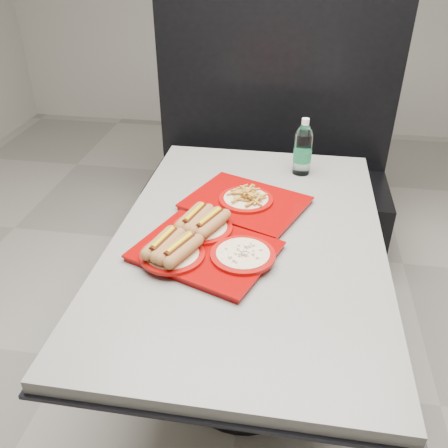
% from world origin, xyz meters
% --- Properties ---
extents(ground, '(6.00, 6.00, 0.00)m').
position_xyz_m(ground, '(0.00, 0.00, 0.00)').
color(ground, gray).
rests_on(ground, ground).
extents(diner_table, '(0.92, 1.42, 0.75)m').
position_xyz_m(diner_table, '(0.00, 0.00, 0.58)').
color(diner_table, black).
rests_on(diner_table, ground).
extents(booth_bench, '(1.30, 0.57, 1.35)m').
position_xyz_m(booth_bench, '(0.00, 1.09, 0.40)').
color(booth_bench, black).
rests_on(booth_bench, ground).
extents(tray_near, '(0.50, 0.45, 0.09)m').
position_xyz_m(tray_near, '(-0.14, -0.13, 0.78)').
color(tray_near, '#840403').
rests_on(tray_near, diner_table).
extents(tray_far, '(0.50, 0.46, 0.08)m').
position_xyz_m(tray_far, '(-0.03, 0.18, 0.77)').
color(tray_far, '#840403').
rests_on(tray_far, diner_table).
extents(water_bottle, '(0.08, 0.08, 0.24)m').
position_xyz_m(water_bottle, '(0.16, 0.50, 0.85)').
color(water_bottle, silver).
rests_on(water_bottle, diner_table).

